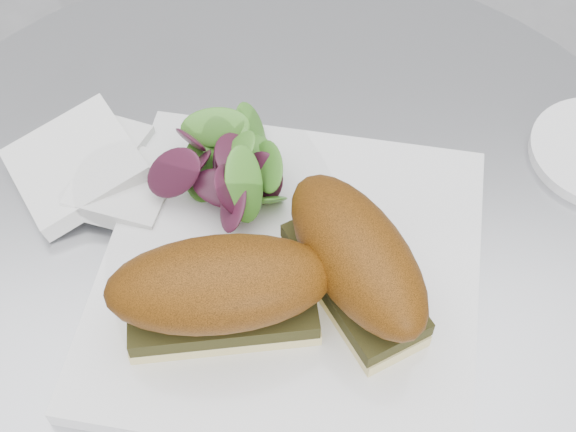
% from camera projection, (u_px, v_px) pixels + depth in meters
% --- Properties ---
extents(table, '(0.70, 0.70, 0.73)m').
position_uv_depth(table, '(278.00, 370.00, 0.83)').
color(table, '#B1B3B9').
rests_on(table, ground).
extents(plate, '(0.33, 0.33, 0.02)m').
position_uv_depth(plate, '(289.00, 276.00, 0.60)').
color(plate, white).
rests_on(plate, table).
extents(sandwich_left, '(0.16, 0.08, 0.08)m').
position_uv_depth(sandwich_left, '(220.00, 291.00, 0.54)').
color(sandwich_left, beige).
rests_on(sandwich_left, plate).
extents(sandwich_right, '(0.12, 0.16, 0.08)m').
position_uv_depth(sandwich_right, '(356.00, 261.00, 0.55)').
color(sandwich_right, beige).
rests_on(sandwich_right, plate).
extents(salad, '(0.11, 0.11, 0.05)m').
position_uv_depth(salad, '(232.00, 164.00, 0.63)').
color(salad, '#479330').
rests_on(salad, plate).
extents(napkin, '(0.15, 0.15, 0.02)m').
position_uv_depth(napkin, '(101.00, 181.00, 0.66)').
color(napkin, white).
rests_on(napkin, table).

